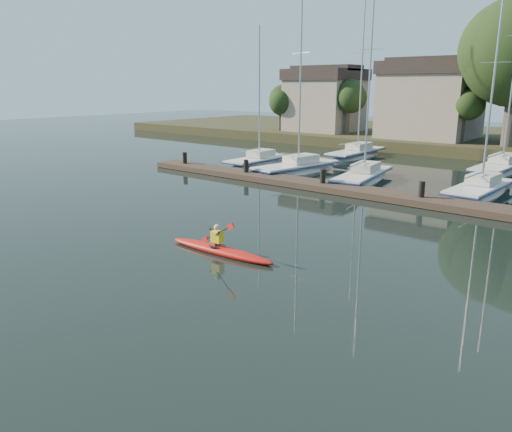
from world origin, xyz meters
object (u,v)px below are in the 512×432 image
Objects in this scene: sailboat_3 at (479,198)px; sailboat_6 at (500,174)px; kayak at (220,249)px; dock at (368,193)px; sailboat_5 at (356,159)px; sailboat_1 at (296,175)px; sailboat_2 at (363,184)px; sailboat_0 at (258,168)px.

sailboat_3 is 9.35m from sailboat_6.
dock is (-0.41, 12.38, 0.02)m from kayak.
sailboat_3 is 15.87m from sailboat_5.
kayak is at bearing -55.50° from sailboat_1.
sailboat_5 is at bearing 146.24° from sailboat_3.
sailboat_1 is 14.67m from sailboat_6.
sailboat_3 is at bearing -80.59° from sailboat_6.
sailboat_2 is 0.88× the size of sailboat_6.
sailboat_3 is (4.71, 4.19, -0.39)m from dock.
dock is 6.31m from sailboat_3.
sailboat_0 is 0.82× the size of sailboat_1.
sailboat_5 is (3.64, 8.91, 0.00)m from sailboat_0.
sailboat_0 is at bearing -148.05° from sailboat_6.
dock is at bearing -136.17° from sailboat_3.
kayak is 18.08m from sailboat_1.
sailboat_1 is 5.23m from sailboat_2.
sailboat_6 is (11.06, 9.64, 0.01)m from sailboat_1.
sailboat_0 is at bearing 122.88° from kayak.
sailboat_1 reaches higher than dock.
sailboat_2 reaches higher than dock.
sailboat_3 reaches higher than sailboat_0.
sailboat_1 is 1.12× the size of sailboat_3.
sailboat_2 is at bearing -60.13° from sailboat_5.
sailboat_0 is 0.78× the size of sailboat_5.
kayak is 20.90m from sailboat_0.
sailboat_0 is 17.63m from sailboat_6.
sailboat_6 is (5.84, 9.61, -0.01)m from sailboat_2.
kayak reaches higher than dock.
sailboat_2 reaches higher than sailboat_0.
dock is at bearing -102.66° from sailboat_6.
kayak is at bearing -94.97° from sailboat_6.
sailboat_2 reaches higher than sailboat_3.
kayak is 27.26m from sailboat_5.
dock is at bearing -59.89° from sailboat_5.
sailboat_3 is at bearing 72.65° from kayak.
sailboat_1 is 1.00× the size of sailboat_2.
dock is 4.54m from sailboat_2.
sailboat_2 is 0.94× the size of sailboat_5.
dock is 2.73× the size of sailboat_3.
sailboat_6 is at bearing 49.05° from sailboat_2.
sailboat_1 is at bearing -11.75° from sailboat_0.
kayak is at bearing -55.61° from sailboat_0.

